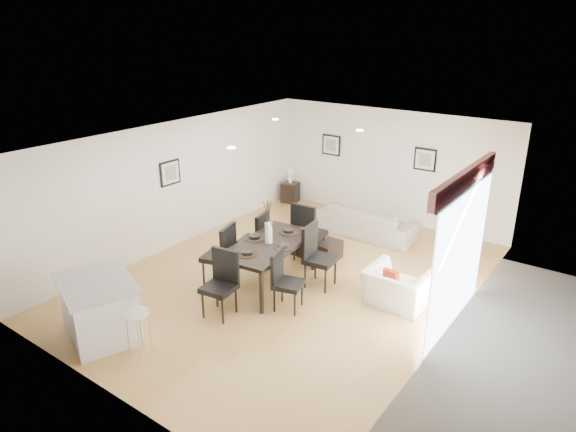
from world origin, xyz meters
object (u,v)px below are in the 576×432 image
Objects in this scene: dining_chair_efar at (316,252)px; bar_stool at (137,318)px; dining_table at (269,247)px; dining_chair_head at (222,279)px; sofa at (367,222)px; dining_chair_enear at (283,277)px; coffee_table at (316,247)px; armchair at (397,288)px; dining_chair_foot at (307,229)px; dining_chair_wfar at (257,236)px; kitchen_island at (99,308)px; side_table at (290,192)px; dining_chair_wnear at (223,251)px.

dining_chair_efar is 3.44m from bar_stool.
dining_chair_head is at bearing -96.66° from dining_table.
sofa is at bearing 1.52° from dining_chair_efar.
sofa is 3.07× the size of bar_stool.
sofa is 1.93× the size of dining_chair_efar.
dining_chair_enear is 2.22m from coffee_table.
armchair is 4.28m from bar_stool.
dining_chair_efar is 1.87m from dining_chair_head.
dining_chair_wfar is at bearing 42.88° from dining_chair_foot.
dining_table is 3.05m from kitchen_island.
dining_chair_enear is 0.88× the size of dining_chair_efar.
dining_chair_enear is 1.90m from dining_chair_foot.
bar_stool reaches higher than side_table.
bar_stool is (-0.17, -2.84, -0.12)m from dining_table.
dining_chair_enear is (0.72, -0.52, -0.17)m from dining_table.
armchair is at bearing 67.71° from kitchen_island.
coffee_table is 3.50m from side_table.
dining_table is 2.85× the size of bar_stool.
dining_chair_wnear is 1.03m from dining_chair_head.
dining_chair_efar is (-0.01, 1.02, 0.08)m from dining_chair_enear.
armchair is at bearing -35.75° from side_table.
dining_chair_wnear is at bearing 124.39° from dining_chair_head.
dining_chair_enear is at bearing 73.10° from kitchen_island.
sofa is 1.41× the size of kitchen_island.
dining_chair_efar is at bearing -48.72° from side_table.
side_table is (-1.71, 3.53, -0.35)m from dining_chair_wfar.
sofa is 2.03× the size of dining_chair_head.
side_table is 7.02m from kitchen_island.
dining_chair_foot is at bearing 143.24° from dining_chair_wnear.
kitchen_island is (-1.09, -2.84, -0.28)m from dining_table.
armchair is 1.06× the size of coffee_table.
dining_chair_enear is at bearing 39.12° from armchair.
dining_chair_enear is 1.40× the size of bar_stool.
dining_chair_enear is 2.48m from bar_stool.
dining_chair_head is at bearing 77.10° from kitchen_island.
sofa reaches higher than coffee_table.
dining_chair_wfar is 0.94× the size of dining_chair_efar.
dining_chair_efar is at bearing 28.95° from dining_table.
dining_chair_enear is at bearing 36.76° from dining_chair_head.
dining_chair_wnear reaches higher than dining_chair_head.
dining_chair_head is 1.51× the size of bar_stool.
dining_chair_head reaches higher than bar_stool.
coffee_table is 0.60× the size of kitchen_island.
kitchen_island is (-0.39, -2.36, -0.18)m from dining_chair_wnear.
bar_stool is (0.92, -0.00, 0.16)m from kitchen_island.
dining_chair_enear is (-1.53, -1.21, 0.24)m from armchair.
side_table is at bearing 114.84° from dining_table.
dining_chair_efar is at bearing 59.86° from dining_chair_head.
dining_chair_foot is (-0.71, 1.75, 0.12)m from dining_chair_enear.
armchair is 2.97m from dining_chair_wfar.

